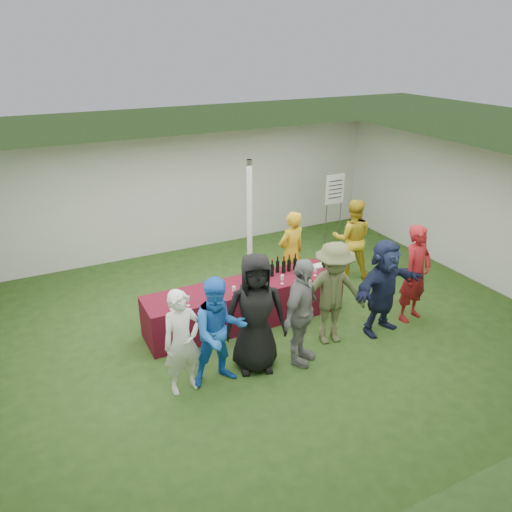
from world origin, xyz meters
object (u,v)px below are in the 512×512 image
staff_back (352,239)px  customer_4 (333,294)px  serving_table (246,303)px  staff_pourer (291,253)px  customer_0 (182,342)px  customer_3 (301,313)px  dump_bucket (329,267)px  wine_list_sign (335,195)px  customer_6 (416,274)px  customer_5 (383,287)px  customer_1 (219,332)px  customer_2 (255,313)px

staff_back → customer_4: 2.62m
serving_table → staff_pourer: (1.28, 0.63, 0.48)m
customer_0 → customer_3: size_ratio=0.91×
dump_bucket → staff_back: size_ratio=0.13×
wine_list_sign → customer_3: (-3.13, -3.67, -0.44)m
wine_list_sign → customer_6: 3.52m
staff_back → customer_6: (-0.07, -1.94, 0.05)m
serving_table → customer_6: 3.03m
serving_table → wine_list_sign: 4.14m
dump_bucket → customer_0: (-3.18, -1.06, -0.04)m
serving_table → customer_4: customer_4 is taller
dump_bucket → staff_pourer: size_ratio=0.13×
serving_table → customer_4: size_ratio=2.02×
staff_back → customer_6: customer_6 is taller
customer_5 → dump_bucket: bearing=99.4°
staff_pourer → customer_6: bearing=117.0°
serving_table → customer_4: bearing=-49.6°
customer_5 → customer_0: bearing=170.5°
serving_table → customer_1: customer_1 is taller
customer_0 → customer_5: size_ratio=0.94×
customer_5 → customer_6: customer_6 is taller
customer_5 → customer_6: size_ratio=0.95×
customer_2 → customer_5: bearing=16.5°
wine_list_sign → customer_4: wine_list_sign is taller
staff_pourer → customer_5: bearing=98.1°
customer_6 → serving_table: bearing=143.3°
customer_4 → customer_5: bearing=3.5°
wine_list_sign → customer_3: size_ratio=1.03×
serving_table → customer_3: size_ratio=2.06×
customer_5 → customer_3: bearing=175.9°
serving_table → customer_0: size_ratio=2.26×
customer_2 → customer_6: 3.17m
staff_pourer → customer_1: staff_pourer is taller
customer_0 → customer_5: (3.54, -0.01, 0.05)m
customer_2 → customer_3: 0.71m
customer_2 → wine_list_sign: bearing=59.5°
staff_pourer → serving_table: bearing=14.9°
staff_back → customer_3: bearing=71.5°
customer_1 → customer_6: 3.78m
customer_4 → customer_6: 1.73m
dump_bucket → staff_pourer: (-0.31, 0.85, 0.01)m
customer_0 → customer_4: bearing=-3.9°
customer_1 → customer_5: same height
staff_pourer → customer_0: 3.45m
staff_pourer → customer_3: size_ratio=0.97×
dump_bucket → customer_4: bearing=-121.5°
dump_bucket → wine_list_sign: wine_list_sign is taller
customer_6 → customer_1: bearing=169.3°
staff_back → customer_1: bearing=59.4°
staff_back → customer_4: size_ratio=0.95×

